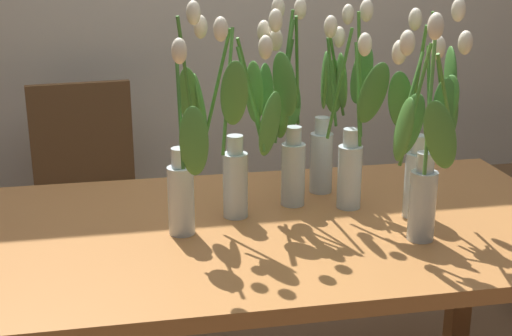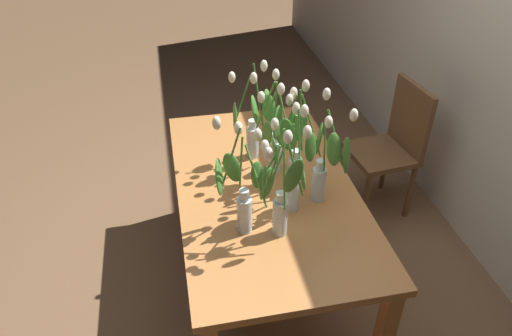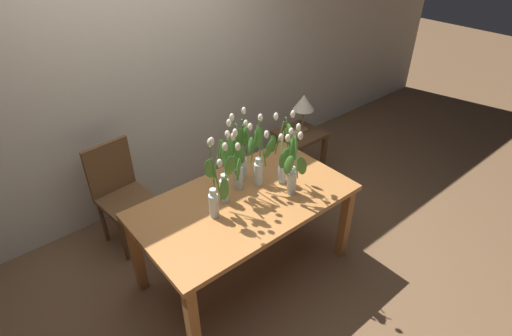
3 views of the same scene
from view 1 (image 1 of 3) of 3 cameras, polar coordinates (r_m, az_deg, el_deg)
name	(u,v)px [view 1 (image 1 of 3)]	position (r m, az deg, el deg)	size (l,w,h in m)	color
dining_table	(285,255)	(1.97, 2.31, -6.89)	(1.60, 0.90, 0.74)	#B7753D
tulip_vase_0	(351,132)	(1.99, 7.55, 2.84)	(0.18, 0.22, 0.58)	silver
tulip_vase_1	(184,167)	(1.82, -5.73, 0.09)	(0.11, 0.24, 0.59)	silver
tulip_vase_2	(287,127)	(2.00, 2.48, 3.31)	(0.16, 0.27, 0.58)	silver
tulip_vase_3	(421,136)	(1.95, 13.00, 2.47)	(0.22, 0.26, 0.59)	silver
tulip_vase_4	(237,137)	(1.90, -1.50, 2.48)	(0.25, 0.26, 0.55)	silver
tulip_vase_5	(426,163)	(1.81, 13.36, 0.43)	(0.23, 0.25, 0.58)	silver
tulip_vase_6	(327,132)	(2.15, 5.67, 2.88)	(0.15, 0.17, 0.55)	silver
dining_chair	(87,189)	(2.91, -13.26, -1.66)	(0.44, 0.44, 0.93)	brown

